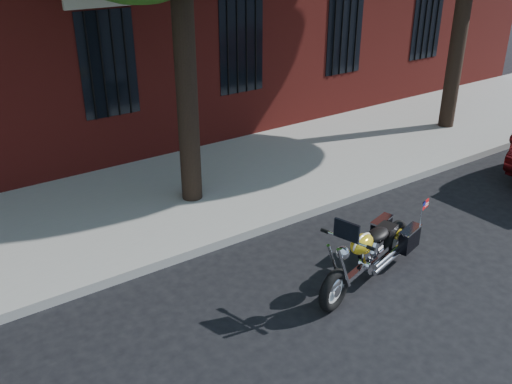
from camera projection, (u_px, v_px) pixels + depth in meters
ground at (263, 291)px, 7.91m from camera, size 120.00×120.00×0.00m
curb at (212, 245)px, 8.90m from camera, size 40.00×0.16×0.15m
sidewalk at (159, 201)px, 10.30m from camera, size 40.00×3.60×0.15m
motorcycle at (372, 253)px, 8.04m from camera, size 2.43×1.09×1.22m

